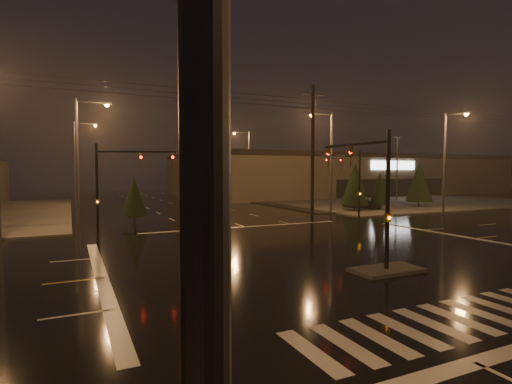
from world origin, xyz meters
The scene contains 21 objects.
ground centered at (0.00, 0.00, 0.00)m, with size 140.00×140.00×0.00m, color black.
sidewalk_ne centered at (30.00, 30.00, 0.06)m, with size 36.00×36.00×0.12m, color #4D4B45.
median_island centered at (0.00, -4.00, 0.07)m, with size 3.00×1.60×0.15m, color #4D4B45.
crosswalk centered at (0.00, -9.00, 0.01)m, with size 15.00×2.60×0.01m, color beige.
stop_bar_far centered at (0.00, 11.00, 0.01)m, with size 16.00×0.50×0.01m, color beige.
parking_lot centered at (35.00, 28.00, 0.04)m, with size 50.00×24.00×0.08m, color black.
retail_building centered at (35.00, 45.99, 3.84)m, with size 60.20×28.30×7.20m.
signal_mast_median centered at (0.00, -3.07, 3.75)m, with size 0.25×4.59×6.00m.
signal_mast_ne centered at (9.50, 10.14, 3.79)m, with size 4.84×1.86×6.00m.
signal_mast_nw centered at (-9.50, 10.14, 3.79)m, with size 4.84×1.86×6.00m.
streetlight_1 centered at (-11.18, 18.00, 5.80)m, with size 2.77×0.32×10.00m.
streetlight_2 centered at (-11.18, 34.00, 5.80)m, with size 2.77×0.32×10.00m.
streetlight_3 centered at (11.18, 16.00, 5.80)m, with size 2.77×0.32×10.00m.
streetlight_4 centered at (11.18, 36.00, 5.80)m, with size 2.77×0.32×10.00m.
streetlight_6 centered at (22.00, 11.18, 5.80)m, with size 0.32×2.77×10.00m.
utility_pole_1 centered at (8.00, 14.00, 6.13)m, with size 2.20×0.32×12.00m.
conifer_0 centered at (15.25, 16.95, 2.97)m, with size 2.91×2.91×5.25m.
conifer_1 centered at (18.43, 16.72, 2.42)m, with size 2.20×2.20×4.14m.
conifer_2 centered at (25.09, 17.48, 3.07)m, with size 3.04×3.04×5.45m.
conifer_3 centered at (-7.46, 15.91, 2.26)m, with size 2.00×2.00×3.82m.
car_parked centered at (17.45, 18.45, 0.72)m, with size 1.71×4.25×1.45m, color black.
Camera 1 is at (-12.07, -16.77, 4.26)m, focal length 28.00 mm.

